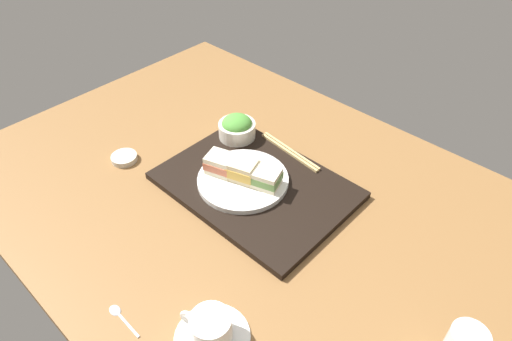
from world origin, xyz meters
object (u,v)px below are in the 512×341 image
sandwich_far (220,164)px  salad_bowl (237,127)px  sandwich_middle (243,170)px  chopsticks_pair (289,151)px  small_sauce_dish (124,158)px  coffee_cup (211,330)px  teaspoon (118,313)px  sandwich_near (266,178)px  sandwich_plate (243,180)px

sandwich_far → salad_bowl: 16.71cm
sandwich_middle → chopsticks_pair: (-0.65, -16.93, -3.51)cm
small_sauce_dish → sandwich_middle: bearing=-155.1°
coffee_cup → salad_bowl: bearing=-49.6°
sandwich_middle → teaspoon: size_ratio=0.89×
sandwich_near → teaspoon: (-1.58, 43.74, -5.02)cm
coffee_cup → sandwich_plate: bearing=-53.8°
sandwich_far → coffee_cup: sandwich_far is taller
sandwich_far → chopsticks_pair: (-6.51, -18.93, -3.46)cm
chopsticks_pair → small_sauce_dish: (31.30, 31.17, -1.37)cm
sandwich_plate → salad_bowl: size_ratio=2.21×
chopsticks_pair → salad_bowl: bearing=16.9°
sandwich_middle → coffee_cup: sandwich_middle is taller
sandwich_far → chopsticks_pair: bearing=-109.0°
sandwich_plate → sandwich_near: 6.83cm
sandwich_middle → coffee_cup: bearing=126.2°
sandwich_near → salad_bowl: (20.21, -10.37, -0.51)cm
teaspoon → sandwich_middle: bearing=-79.9°
small_sauce_dish → sandwich_plate: bearing=-155.1°
coffee_cup → teaspoon: size_ratio=1.50×
sandwich_plate → teaspoon: (-7.43, 41.74, -2.13)cm
sandwich_plate → sandwich_near: size_ratio=2.79×
salad_bowl → small_sauce_dish: (16.28, 26.61, -4.08)cm
sandwich_middle → salad_bowl: bearing=-40.7°
sandwich_plate → sandwich_middle: 3.19cm
sandwich_middle → chopsticks_pair: sandwich_middle is taller
coffee_cup → small_sauce_dish: bearing=-18.7°
salad_bowl → teaspoon: size_ratio=1.09×
salad_bowl → small_sauce_dish: 31.47cm
sandwich_plate → salad_bowl: bearing=-40.7°
sandwich_far → coffee_cup: bearing=134.1°
sandwich_middle → sandwich_far: sandwich_middle is taller
salad_bowl → chopsticks_pair: salad_bowl is taller
sandwich_near → coffee_cup: 39.29cm
sandwich_plate → sandwich_far: 6.94cm
sandwich_middle → salad_bowl: 18.97cm
sandwich_near → sandwich_far: bearing=18.9°
sandwich_far → teaspoon: bearing=108.5°
sandwich_near → coffee_cup: sandwich_near is taller
sandwich_far → small_sauce_dish: 28.07cm
salad_bowl → small_sauce_dish: salad_bowl is taller
salad_bowl → chopsticks_pair: 15.92cm
chopsticks_pair → coffee_cup: bearing=115.2°
salad_bowl → teaspoon: (-21.79, 54.11, -4.51)cm
sandwich_middle → coffee_cup: size_ratio=0.60×
sandwich_far → small_sauce_dish: bearing=26.3°
sandwich_middle → teaspoon: bearing=100.1°
chopsticks_pair → sandwich_middle: bearing=87.8°
chopsticks_pair → teaspoon: size_ratio=2.21×
sandwich_plate → teaspoon: sandwich_plate is taller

